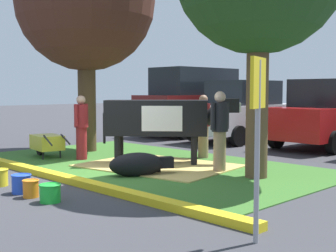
{
  "coord_description": "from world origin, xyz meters",
  "views": [
    {
      "loc": [
        7.39,
        -5.42,
        1.72
      ],
      "look_at": [
        0.02,
        1.86,
        0.9
      ],
      "focal_mm": 49.25,
      "sensor_mm": 36.0,
      "label": 1
    }
  ],
  "objects_px": {
    "sedan_blue": "(244,112)",
    "sedan_red": "(330,114)",
    "bucket_orange": "(31,188)",
    "person_handler": "(203,125)",
    "bucket_green": "(50,193)",
    "suv_black": "(195,101)",
    "shade_tree_left": "(86,2)",
    "calf_lying": "(138,165)",
    "cow_holstein": "(161,118)",
    "wheelbarrow": "(47,143)",
    "bucket_blue": "(21,183)",
    "person_visitor_far": "(220,129)",
    "parking_sign": "(258,113)",
    "person_visitor_near": "(81,126)"
  },
  "relations": [
    {
      "from": "shade_tree_left",
      "to": "person_visitor_near",
      "type": "bearing_deg",
      "value": -39.93
    },
    {
      "from": "cow_holstein",
      "to": "sedan_blue",
      "type": "relative_size",
      "value": 0.57
    },
    {
      "from": "calf_lying",
      "to": "person_visitor_far",
      "type": "xyz_separation_m",
      "value": [
        0.87,
        1.47,
        0.67
      ]
    },
    {
      "from": "shade_tree_left",
      "to": "calf_lying",
      "type": "relative_size",
      "value": 4.64
    },
    {
      "from": "shade_tree_left",
      "to": "person_visitor_far",
      "type": "height_order",
      "value": "shade_tree_left"
    },
    {
      "from": "shade_tree_left",
      "to": "bucket_orange",
      "type": "height_order",
      "value": "shade_tree_left"
    },
    {
      "from": "person_visitor_far",
      "to": "parking_sign",
      "type": "relative_size",
      "value": 0.81
    },
    {
      "from": "person_visitor_near",
      "to": "bucket_blue",
      "type": "relative_size",
      "value": 4.72
    },
    {
      "from": "bucket_orange",
      "to": "sedan_red",
      "type": "height_order",
      "value": "sedan_red"
    },
    {
      "from": "parking_sign",
      "to": "bucket_green",
      "type": "xyz_separation_m",
      "value": [
        -3.3,
        -0.66,
        -1.32
      ]
    },
    {
      "from": "shade_tree_left",
      "to": "sedan_red",
      "type": "xyz_separation_m",
      "value": [
        4.25,
        5.74,
        -3.1
      ]
    },
    {
      "from": "bucket_green",
      "to": "sedan_red",
      "type": "xyz_separation_m",
      "value": [
        -0.17,
        9.5,
        0.84
      ]
    },
    {
      "from": "shade_tree_left",
      "to": "calf_lying",
      "type": "bearing_deg",
      "value": -20.55
    },
    {
      "from": "shade_tree_left",
      "to": "suv_black",
      "type": "relative_size",
      "value": 1.29
    },
    {
      "from": "bucket_blue",
      "to": "sedan_blue",
      "type": "relative_size",
      "value": 0.08
    },
    {
      "from": "person_handler",
      "to": "person_visitor_far",
      "type": "height_order",
      "value": "person_visitor_far"
    },
    {
      "from": "suv_black",
      "to": "sedan_red",
      "type": "relative_size",
      "value": 1.05
    },
    {
      "from": "person_handler",
      "to": "wheelbarrow",
      "type": "bearing_deg",
      "value": -135.77
    },
    {
      "from": "bucket_orange",
      "to": "shade_tree_left",
      "type": "bearing_deg",
      "value": 135.8
    },
    {
      "from": "calf_lying",
      "to": "bucket_green",
      "type": "xyz_separation_m",
      "value": [
        0.63,
        -2.33,
        -0.09
      ]
    },
    {
      "from": "cow_holstein",
      "to": "wheelbarrow",
      "type": "height_order",
      "value": "cow_holstein"
    },
    {
      "from": "person_visitor_near",
      "to": "bucket_blue",
      "type": "bearing_deg",
      "value": -49.91
    },
    {
      "from": "shade_tree_left",
      "to": "sedan_red",
      "type": "bearing_deg",
      "value": 53.5
    },
    {
      "from": "person_visitor_far",
      "to": "bucket_green",
      "type": "xyz_separation_m",
      "value": [
        -0.24,
        -3.8,
        -0.76
      ]
    },
    {
      "from": "bucket_green",
      "to": "person_handler",
      "type": "bearing_deg",
      "value": 104.52
    },
    {
      "from": "wheelbarrow",
      "to": "bucket_green",
      "type": "relative_size",
      "value": 4.74
    },
    {
      "from": "bucket_orange",
      "to": "sedan_blue",
      "type": "relative_size",
      "value": 0.06
    },
    {
      "from": "person_handler",
      "to": "bucket_orange",
      "type": "height_order",
      "value": "person_handler"
    },
    {
      "from": "shade_tree_left",
      "to": "bucket_green",
      "type": "relative_size",
      "value": 17.58
    },
    {
      "from": "shade_tree_left",
      "to": "bucket_blue",
      "type": "xyz_separation_m",
      "value": [
        3.53,
        -3.77,
        -3.92
      ]
    },
    {
      "from": "cow_holstein",
      "to": "wheelbarrow",
      "type": "distance_m",
      "value": 3.15
    },
    {
      "from": "person_visitor_near",
      "to": "sedan_blue",
      "type": "height_order",
      "value": "sedan_blue"
    },
    {
      "from": "sedan_blue",
      "to": "sedan_red",
      "type": "xyz_separation_m",
      "value": [
        2.83,
        0.43,
        0.0
      ]
    },
    {
      "from": "shade_tree_left",
      "to": "bucket_blue",
      "type": "bearing_deg",
      "value": -46.89
    },
    {
      "from": "shade_tree_left",
      "to": "person_handler",
      "type": "distance_m",
      "value": 4.67
    },
    {
      "from": "bucket_orange",
      "to": "bucket_green",
      "type": "xyz_separation_m",
      "value": [
        0.5,
        0.05,
        -0.0
      ]
    },
    {
      "from": "cow_holstein",
      "to": "wheelbarrow",
      "type": "relative_size",
      "value": 1.57
    },
    {
      "from": "shade_tree_left",
      "to": "calf_lying",
      "type": "distance_m",
      "value": 5.59
    },
    {
      "from": "cow_holstein",
      "to": "sedan_blue",
      "type": "height_order",
      "value": "sedan_blue"
    },
    {
      "from": "bucket_blue",
      "to": "bucket_orange",
      "type": "distance_m",
      "value": 0.39
    },
    {
      "from": "person_visitor_far",
      "to": "suv_black",
      "type": "relative_size",
      "value": 0.36
    },
    {
      "from": "bucket_green",
      "to": "suv_black",
      "type": "xyz_separation_m",
      "value": [
        -5.51,
        9.4,
        1.12
      ]
    },
    {
      "from": "bucket_orange",
      "to": "person_handler",
      "type": "bearing_deg",
      "value": 98.97
    },
    {
      "from": "parking_sign",
      "to": "suv_black",
      "type": "bearing_deg",
      "value": 135.25
    },
    {
      "from": "sedan_red",
      "to": "person_visitor_far",
      "type": "bearing_deg",
      "value": -85.87
    },
    {
      "from": "calf_lying",
      "to": "bucket_orange",
      "type": "relative_size",
      "value": 4.57
    },
    {
      "from": "bucket_blue",
      "to": "bucket_green",
      "type": "distance_m",
      "value": 0.89
    },
    {
      "from": "person_visitor_far",
      "to": "person_handler",
      "type": "bearing_deg",
      "value": 140.71
    },
    {
      "from": "cow_holstein",
      "to": "bucket_green",
      "type": "relative_size",
      "value": 7.46
    },
    {
      "from": "person_visitor_far",
      "to": "sedan_red",
      "type": "distance_m",
      "value": 5.71
    }
  ]
}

